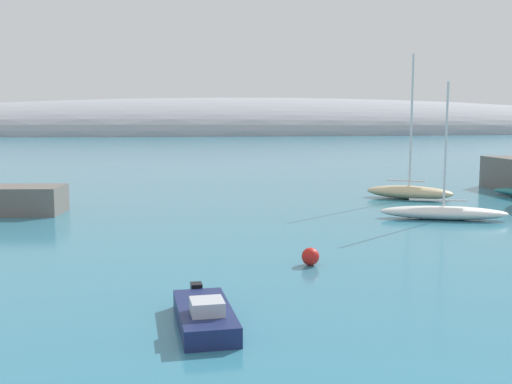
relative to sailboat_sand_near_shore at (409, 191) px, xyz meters
name	(u,v)px	position (x,y,z in m)	size (l,w,h in m)	color
distant_ridge	(261,133)	(19.06, 182.94, -0.59)	(334.72, 83.53, 25.83)	#999EA8
sailboat_sand_near_shore	(409,191)	(0.00, 0.00, 0.00)	(6.29, 5.24, 10.50)	#C6B284
sailboat_white_outer_mooring	(443,212)	(-1.63, -8.84, -0.14)	(7.48, 3.97, 8.03)	white
motorboat_navy_foreground	(205,315)	(-16.88, -25.09, -0.26)	(1.72, 4.40, 0.96)	navy
mooring_buoy_red	(310,256)	(-12.09, -18.48, -0.23)	(0.73, 0.73, 0.73)	red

